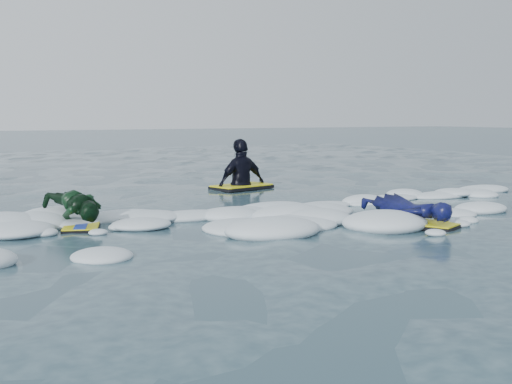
% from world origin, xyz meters
% --- Properties ---
extents(ground, '(120.00, 120.00, 0.00)m').
position_xyz_m(ground, '(0.00, 0.00, 0.00)').
color(ground, '#162536').
rests_on(ground, ground).
extents(foam_band, '(12.00, 3.10, 0.30)m').
position_xyz_m(foam_band, '(0.00, 1.03, 0.00)').
color(foam_band, silver).
rests_on(foam_band, ground).
extents(prone_woman_unit, '(0.91, 1.58, 0.39)m').
position_xyz_m(prone_woman_unit, '(1.29, -0.47, 0.20)').
color(prone_woman_unit, black).
rests_on(prone_woman_unit, ground).
extents(prone_child_unit, '(0.74, 1.33, 0.49)m').
position_xyz_m(prone_child_unit, '(-2.77, 1.48, 0.25)').
color(prone_child_unit, black).
rests_on(prone_child_unit, ground).
extents(waiting_rider_unit, '(1.39, 0.99, 1.88)m').
position_xyz_m(waiting_rider_unit, '(1.18, 4.41, 0.09)').
color(waiting_rider_unit, black).
rests_on(waiting_rider_unit, ground).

